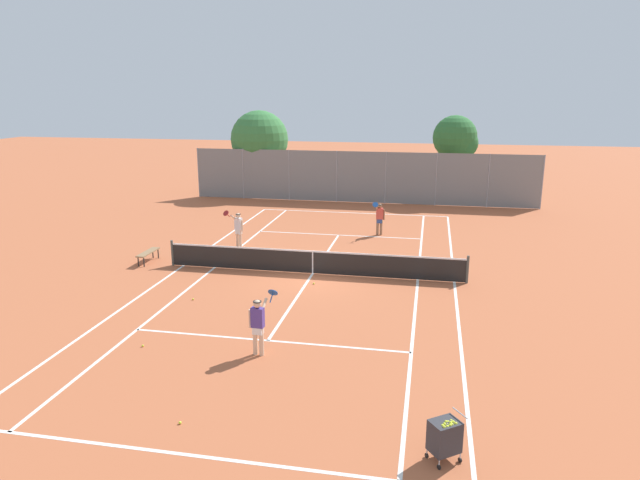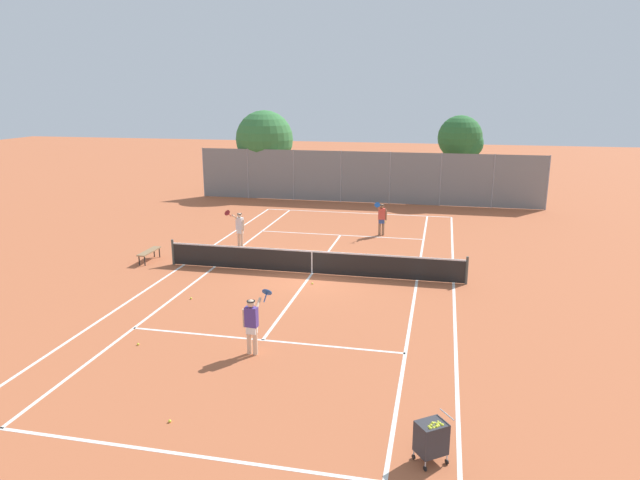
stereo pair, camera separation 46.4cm
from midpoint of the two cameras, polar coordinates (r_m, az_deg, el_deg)
ground_plane at (r=22.70m, az=-0.22°, el=-3.38°), size 120.00×120.00×0.00m
court_line_markings at (r=22.69m, az=-0.22°, el=-3.38°), size 11.10×23.90×0.01m
tennis_net at (r=22.54m, az=-0.22°, el=-2.15°), size 12.00×0.10×1.07m
ball_cart at (r=11.92m, az=12.23°, el=-18.75°), size 0.78×0.74×0.96m
player_near_side at (r=15.75m, az=-5.99°, el=-8.22°), size 0.71×0.72×1.77m
player_far_left at (r=26.64m, az=-7.55°, el=1.29°), size 0.85×0.68×1.77m
player_far_right at (r=28.66m, az=6.64°, el=2.27°), size 0.58×0.80×1.77m
loose_tennis_ball_0 at (r=17.26m, az=-16.99°, el=-9.93°), size 0.07×0.07×0.07m
loose_tennis_ball_1 at (r=13.44m, az=-13.80°, el=-17.18°), size 0.07×0.07×0.07m
loose_tennis_ball_2 at (r=24.64m, az=1.40°, el=-1.84°), size 0.07×0.07×0.07m
loose_tennis_ball_3 at (r=20.42m, az=-12.13°, el=-5.72°), size 0.07×0.07×0.07m
loose_tennis_ball_4 at (r=21.46m, az=-0.15°, el=-4.37°), size 0.07×0.07×0.07m
loose_tennis_ball_5 at (r=31.71m, az=6.98°, el=1.81°), size 0.07×0.07×0.07m
courtside_bench at (r=25.21m, az=-16.21°, el=-1.16°), size 0.36×1.50×0.47m
back_fence at (r=36.99m, az=4.89°, el=6.27°), size 22.30×0.08×3.33m
tree_behind_left at (r=40.08m, az=-5.12°, el=9.89°), size 3.95×3.95×5.78m
tree_behind_right at (r=38.36m, az=14.35°, el=9.73°), size 2.92×2.84×5.55m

